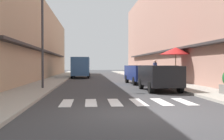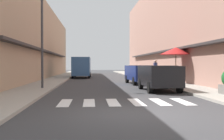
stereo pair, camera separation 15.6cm
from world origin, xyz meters
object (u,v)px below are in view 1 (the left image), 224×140
parked_car_near (159,75)px  parked_car_mid (140,72)px  pedestrian_walking_near (155,70)px  cafe_umbrella (176,51)px  street_lamp (45,29)px  delivery_van (81,66)px

parked_car_near → parked_car_mid: (0.00, 5.77, 0.00)m
parked_car_near → pedestrian_walking_near: (1.64, 7.72, 0.16)m
cafe_umbrella → pedestrian_walking_near: (-0.97, 2.58, -1.48)m
parked_car_near → street_lamp: size_ratio=0.67×
pedestrian_walking_near → parked_car_near: bearing=-11.4°
pedestrian_walking_near → parked_car_mid: bearing=-39.5°
parked_car_mid → street_lamp: street_lamp is taller
delivery_van → pedestrian_walking_near: (6.58, -8.74, -0.32)m
delivery_van → cafe_umbrella: bearing=-56.3°
delivery_van → pedestrian_walking_near: delivery_van is taller
delivery_van → cafe_umbrella: 13.65m
parked_car_near → pedestrian_walking_near: pedestrian_walking_near is taller
cafe_umbrella → street_lamp: bearing=-157.6°
delivery_van → parked_car_near: bearing=-73.3°
pedestrian_walking_near → cafe_umbrella: bearing=21.2°
parked_car_near → parked_car_mid: 5.77m
parked_car_near → street_lamp: (-6.63, 1.32, 2.74)m
street_lamp → cafe_umbrella: size_ratio=2.15×
parked_car_near → cafe_umbrella: bearing=63.0°
parked_car_mid → cafe_umbrella: bearing=-13.5°
cafe_umbrella → pedestrian_walking_near: 3.13m
parked_car_mid → delivery_van: (-4.93, 10.69, 0.48)m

